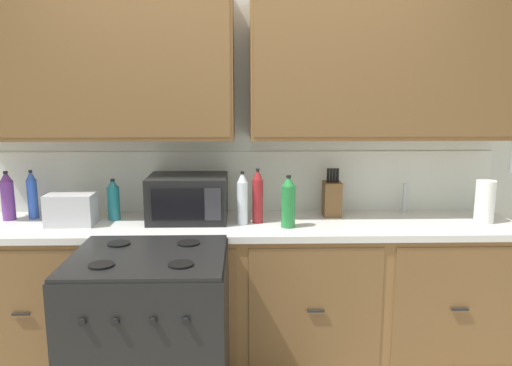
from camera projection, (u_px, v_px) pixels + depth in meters
name	position (u px, v px, depth m)	size (l,w,h in m)	color
wall_unit	(243.00, 108.00, 3.12)	(4.52, 0.40, 2.35)	silver
counter_run	(243.00, 292.00, 3.13)	(3.35, 0.64, 0.93)	black
stove_range	(152.00, 343.00, 2.50)	(0.76, 0.68, 0.95)	black
microwave	(188.00, 198.00, 3.08)	(0.48, 0.37, 0.28)	black
toaster	(71.00, 209.00, 2.98)	(0.28, 0.18, 0.19)	#B7B7BC
knife_block	(332.00, 198.00, 3.19)	(0.11, 0.14, 0.31)	brown
sink_faucet	(404.00, 198.00, 3.26)	(0.02, 0.02, 0.20)	#B2B5BA
paper_towel_roll	(485.00, 202.00, 3.03)	(0.12, 0.12, 0.26)	white
bottle_green	(288.00, 202.00, 2.92)	(0.08, 0.08, 0.31)	#237A38
bottle_blue	(32.00, 195.00, 3.12)	(0.06, 0.06, 0.31)	blue
bottle_clear	(242.00, 199.00, 2.98)	(0.07, 0.07, 0.32)	silver
bottle_violet	(8.00, 196.00, 3.08)	(0.08, 0.08, 0.31)	#663384
bottle_red	(258.00, 196.00, 3.01)	(0.07, 0.07, 0.33)	maroon
bottle_teal	(114.00, 200.00, 3.09)	(0.07, 0.07, 0.26)	#1E707A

